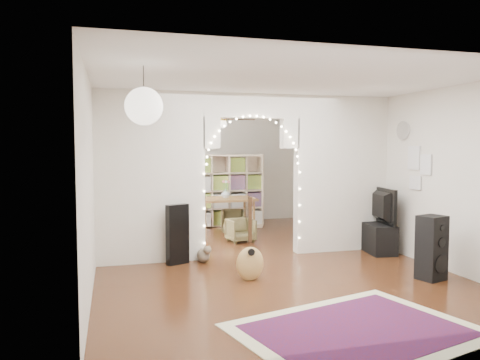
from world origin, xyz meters
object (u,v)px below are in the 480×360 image
object	(u,v)px
acoustic_guitar	(250,250)
media_console	(375,237)
dining_chair_right	(233,220)
dining_table	(226,201)
dining_chair_left	(241,230)
bookcase	(228,190)
floor_speaker	(432,248)

from	to	relation	value
acoustic_guitar	media_console	bearing A→B (deg)	16.46
media_console	dining_chair_right	distance (m)	3.19
dining_table	dining_chair_left	xyz separation A→B (m)	(0.07, -0.92, -0.46)
bookcase	dining_chair_right	distance (m)	0.92
floor_speaker	bookcase	world-z (taller)	bookcase
media_console	dining_table	world-z (taller)	dining_table
dining_chair_left	acoustic_guitar	bearing A→B (deg)	-111.19
media_console	dining_chair_right	bearing A→B (deg)	134.94
media_console	dining_chair_right	size ratio (longest dim) A/B	1.93
bookcase	dining_chair_right	size ratio (longest dim) A/B	3.20
floor_speaker	bookcase	distance (m)	5.31
dining_table	dining_chair_right	size ratio (longest dim) A/B	2.37
bookcase	dining_chair_right	bearing A→B (deg)	-73.08
floor_speaker	dining_chair_right	bearing A→B (deg)	94.17
dining_chair_left	dining_chair_right	world-z (taller)	dining_chair_right
media_console	dining_chair_left	size ratio (longest dim) A/B	2.04
media_console	dining_table	distance (m)	3.19
floor_speaker	media_console	size ratio (longest dim) A/B	0.89
bookcase	floor_speaker	bearing A→B (deg)	-49.99
acoustic_guitar	dining_table	distance (m)	3.55
acoustic_guitar	floor_speaker	xyz separation A→B (m)	(2.42, -0.61, 0.02)
floor_speaker	bookcase	xyz separation A→B (m)	(-1.63, 5.04, 0.39)
media_console	dining_chair_left	bearing A→B (deg)	153.78
floor_speaker	bookcase	bearing A→B (deg)	90.80
acoustic_guitar	dining_table	size ratio (longest dim) A/B	0.79
bookcase	acoustic_guitar	bearing A→B (deg)	-78.04
acoustic_guitar	dining_table	world-z (taller)	acoustic_guitar
media_console	dining_chair_right	xyz separation A→B (m)	(-1.91, 2.56, -0.01)
acoustic_guitar	dining_chair_right	size ratio (longest dim) A/B	1.88
floor_speaker	dining_chair_left	size ratio (longest dim) A/B	1.81
floor_speaker	media_console	bearing A→B (deg)	65.81
bookcase	dining_chair_right	world-z (taller)	bookcase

